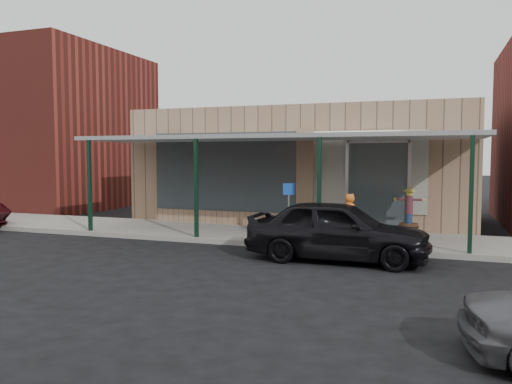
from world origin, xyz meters
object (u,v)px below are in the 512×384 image
(barrel_pumpkin, at_px, (285,226))
(handicap_sign, at_px, (289,203))
(barrel_scarecrow, at_px, (409,219))
(parked_sedan, at_px, (337,230))

(barrel_pumpkin, bearing_deg, handicap_sign, -65.40)
(barrel_scarecrow, height_order, parked_sedan, barrel_scarecrow)
(barrel_pumpkin, distance_m, parked_sedan, 3.27)
(parked_sedan, bearing_deg, handicap_sign, 43.68)
(barrel_scarecrow, relative_size, handicap_sign, 0.92)
(handicap_sign, bearing_deg, barrel_scarecrow, 9.95)
(handicap_sign, xyz_separation_m, parked_sedan, (1.73, -1.84, -0.43))
(barrel_scarecrow, height_order, handicap_sign, handicap_sign)
(parked_sedan, bearing_deg, barrel_scarecrow, -22.52)
(handicap_sign, distance_m, parked_sedan, 2.56)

